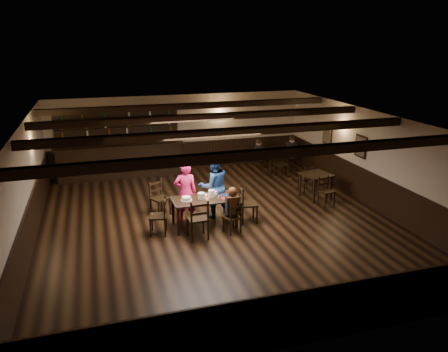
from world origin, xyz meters
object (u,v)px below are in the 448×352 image
object	(u,v)px
chair_near_right	(234,216)
cake	(186,199)
man_blue	(214,186)
chair_near_left	(199,217)
bar_counter	(120,156)
woman_pink	(186,192)
dining_table	(204,201)

from	to	relation	value
chair_near_right	cake	bearing A→B (deg)	148.55
man_blue	chair_near_left	bearing A→B (deg)	54.88
chair_near_left	bar_counter	xyz separation A→B (m)	(-1.42, 5.58, 0.14)
cake	woman_pink	bearing A→B (deg)	80.45
chair_near_left	cake	bearing A→B (deg)	100.22
chair_near_right	cake	size ratio (longest dim) A/B	2.77
chair_near_right	woman_pink	bearing A→B (deg)	131.63
chair_near_right	bar_counter	bearing A→B (deg)	112.92
cake	chair_near_right	bearing A→B (deg)	-31.45
chair_near_right	chair_near_left	bearing A→B (deg)	-173.95
chair_near_right	man_blue	size ratio (longest dim) A/B	0.46
dining_table	chair_near_left	bearing A→B (deg)	-114.17
man_blue	cake	size ratio (longest dim) A/B	6.02
dining_table	woman_pink	world-z (taller)	woman_pink
chair_near_right	bar_counter	distance (m)	5.96
chair_near_right	bar_counter	world-z (taller)	bar_counter
chair_near_right	woman_pink	world-z (taller)	woman_pink
woman_pink	bar_counter	bearing A→B (deg)	-65.69
cake	man_blue	bearing A→B (deg)	32.07
chair_near_left	woman_pink	size ratio (longest dim) A/B	0.63
chair_near_left	woman_pink	bearing A→B (deg)	92.74
bar_counter	dining_table	bearing A→B (deg)	-70.32
chair_near_left	cake	distance (m)	0.77
cake	bar_counter	size ratio (longest dim) A/B	0.07
chair_near_right	man_blue	distance (m)	1.25
bar_counter	cake	bearing A→B (deg)	-75.18
woman_pink	cake	xyz separation A→B (m)	(-0.08, -0.45, -0.01)
dining_table	woman_pink	size ratio (longest dim) A/B	1.01
woman_pink	chair_near_left	bearing A→B (deg)	99.90
woman_pink	bar_counter	xyz separation A→B (m)	(-1.36, 4.41, -0.07)
dining_table	bar_counter	size ratio (longest dim) A/B	0.38
woman_pink	man_blue	distance (m)	0.79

